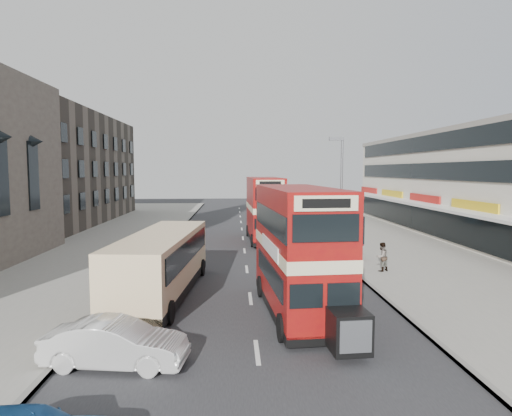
% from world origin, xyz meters
% --- Properties ---
extents(ground, '(160.00, 160.00, 0.00)m').
position_xyz_m(ground, '(0.00, 0.00, 0.00)').
color(ground, '#28282B').
rests_on(ground, ground).
extents(road_surface, '(12.00, 90.00, 0.01)m').
position_xyz_m(road_surface, '(0.00, 20.00, 0.01)').
color(road_surface, '#28282B').
rests_on(road_surface, ground).
extents(pavement_right, '(12.00, 90.00, 0.15)m').
position_xyz_m(pavement_right, '(12.00, 20.00, 0.07)').
color(pavement_right, gray).
rests_on(pavement_right, ground).
extents(pavement_left, '(12.00, 90.00, 0.15)m').
position_xyz_m(pavement_left, '(-12.00, 20.00, 0.07)').
color(pavement_left, gray).
rests_on(pavement_left, ground).
extents(kerb_left, '(0.20, 90.00, 0.16)m').
position_xyz_m(kerb_left, '(-6.10, 20.00, 0.07)').
color(kerb_left, gray).
rests_on(kerb_left, ground).
extents(kerb_right, '(0.20, 90.00, 0.16)m').
position_xyz_m(kerb_right, '(6.10, 20.00, 0.07)').
color(kerb_right, gray).
rests_on(kerb_right, ground).
extents(brick_terrace, '(14.00, 28.00, 12.00)m').
position_xyz_m(brick_terrace, '(-22.00, 38.00, 6.00)').
color(brick_terrace, '#66594C').
rests_on(brick_terrace, ground).
extents(commercial_row, '(9.90, 46.20, 9.30)m').
position_xyz_m(commercial_row, '(19.95, 22.00, 4.70)').
color(commercial_row, beige).
rests_on(commercial_row, ground).
extents(street_lamp, '(1.00, 0.20, 8.12)m').
position_xyz_m(street_lamp, '(6.52, 18.00, 4.78)').
color(street_lamp, slate).
rests_on(street_lamp, ground).
extents(bus_main, '(3.13, 9.17, 5.02)m').
position_xyz_m(bus_main, '(1.90, 5.79, 2.64)').
color(bus_main, black).
rests_on(bus_main, ground).
extents(bus_second, '(2.82, 9.29, 5.10)m').
position_xyz_m(bus_second, '(1.80, 24.52, 2.68)').
color(bus_second, black).
rests_on(bus_second, ground).
extents(coach, '(3.44, 10.46, 2.72)m').
position_xyz_m(coach, '(-4.13, 8.76, 1.61)').
color(coach, black).
rests_on(coach, ground).
extents(car_left_front, '(4.42, 2.04, 1.40)m').
position_xyz_m(car_left_front, '(-4.29, 1.20, 0.70)').
color(car_left_front, silver).
rests_on(car_left_front, ground).
extents(car_right_a, '(4.69, 2.13, 1.33)m').
position_xyz_m(car_right_a, '(5.09, 15.90, 0.67)').
color(car_right_a, maroon).
rests_on(car_right_a, ground).
extents(car_right_b, '(4.32, 2.12, 1.18)m').
position_xyz_m(car_right_b, '(5.59, 22.68, 0.59)').
color(car_right_b, orange).
rests_on(car_right_b, ground).
extents(car_right_c, '(3.85, 1.97, 1.25)m').
position_xyz_m(car_right_c, '(5.56, 34.37, 0.63)').
color(car_right_c, '#568BAD').
rests_on(car_right_c, ground).
extents(pedestrian_near, '(0.74, 0.67, 1.67)m').
position_xyz_m(pedestrian_near, '(7.64, 12.51, 0.99)').
color(pedestrian_near, gray).
rests_on(pedestrian_near, pavement_right).
extents(pedestrian_far, '(1.13, 0.88, 1.80)m').
position_xyz_m(pedestrian_far, '(8.27, 30.49, 1.05)').
color(pedestrian_far, gray).
rests_on(pedestrian_far, pavement_right).
extents(cyclist, '(0.75, 1.65, 2.28)m').
position_xyz_m(cyclist, '(4.46, 17.68, 0.83)').
color(cyclist, gray).
rests_on(cyclist, ground).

